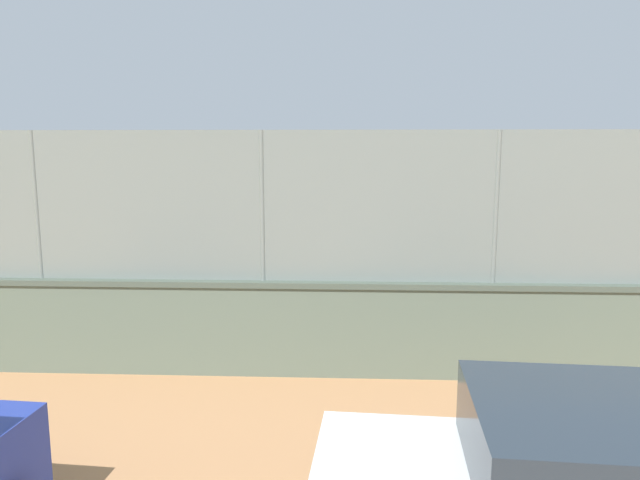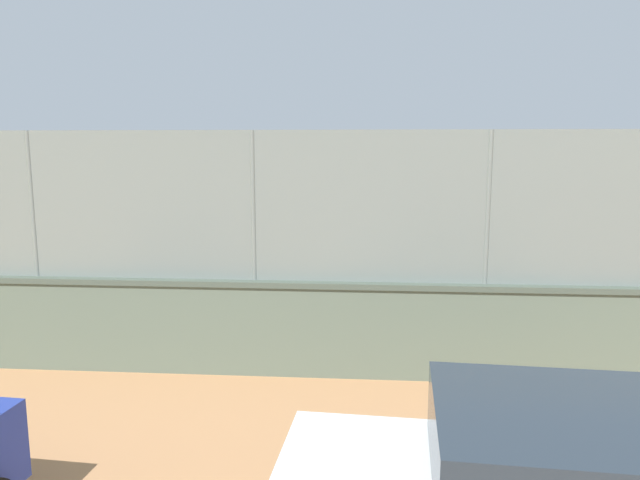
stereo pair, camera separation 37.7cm
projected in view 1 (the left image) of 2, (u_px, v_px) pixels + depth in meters
The scene contains 7 objects.
ground_plane at pixel (349, 255), 17.60m from camera, with size 260.00×260.00×0.00m, color tan.
perimeter_wall at pixel (376, 328), 8.22m from camera, with size 29.26×1.29×1.37m.
fence_panel_on_wall at pixel (378, 207), 7.95m from camera, with size 28.74×0.97×2.08m.
player_baseline_waiting at pixel (185, 229), 16.95m from camera, with size 0.99×0.80×1.50m.
player_crossing_court at pixel (348, 223), 17.72m from camera, with size 1.25×0.76×1.61m.
player_at_service_line at pixel (449, 278), 10.17m from camera, with size 1.07×0.73×1.63m.
sports_ball at pixel (130, 267), 15.57m from camera, with size 0.09×0.09×0.09m, color yellow.
Camera 1 is at (-0.46, 17.33, 3.21)m, focal length 32.69 mm.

